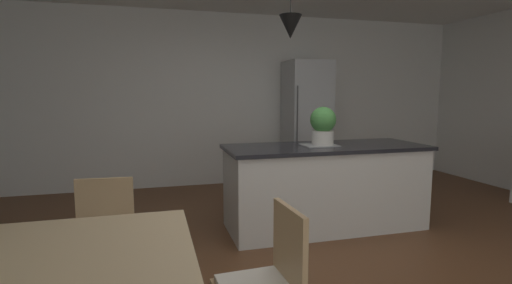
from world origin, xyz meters
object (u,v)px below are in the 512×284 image
Objects in this scene: kitchen_island at (325,186)px; potted_plant_on_island at (323,125)px; chair_far_right at (103,241)px; refrigerator at (306,123)px.

kitchen_island is 5.22× the size of potted_plant_on_island.
chair_far_right is 2.37m from kitchen_island.
potted_plant_on_island is (-0.65, -1.97, 0.14)m from refrigerator.
refrigerator is (2.73, 3.02, 0.51)m from chair_far_right.
chair_far_right is at bearing -153.57° from kitchen_island.
potted_plant_on_island reaches higher than chair_far_right.
chair_far_right is at bearing -153.13° from potted_plant_on_island.
kitchen_island reaches higher than chair_far_right.
kitchen_island is at bearing 26.43° from chair_far_right.
refrigerator reaches higher than chair_far_right.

